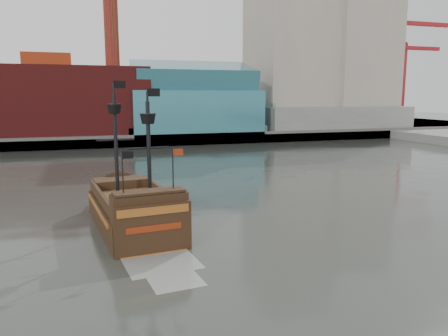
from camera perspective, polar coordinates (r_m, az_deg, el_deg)
name	(u,v)px	position (r m, az deg, el deg)	size (l,w,h in m)	color
ground	(281,230)	(36.71, 7.44, -7.98)	(400.00, 400.00, 0.00)	#2B2E29
promenade_far	(140,131)	(124.92, -10.87, 4.75)	(220.00, 60.00, 2.00)	slate
seawall	(157,140)	(95.80, -8.68, 3.59)	(220.00, 1.00, 2.60)	#4C4C49
skyline	(161,42)	(118.71, -8.18, 15.97)	(149.00, 45.00, 62.00)	#776547
crane_a	(401,68)	(147.51, 22.17, 11.98)	(22.50, 4.00, 32.25)	slate
crane_b	(404,81)	(161.18, 22.45, 10.43)	(19.10, 4.00, 26.25)	slate
pirate_ship	(134,214)	(37.25, -11.70, -5.95)	(6.92, 17.88, 13.05)	black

